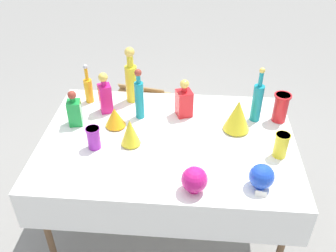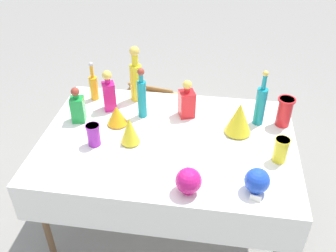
{
  "view_description": "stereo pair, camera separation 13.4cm",
  "coord_description": "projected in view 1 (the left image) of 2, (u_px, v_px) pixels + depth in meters",
  "views": [
    {
      "loc": [
        0.16,
        -1.96,
        2.28
      ],
      "look_at": [
        0.0,
        0.0,
        0.86
      ],
      "focal_mm": 40.0,
      "sensor_mm": 36.0,
      "label": 1
    },
    {
      "loc": [
        0.29,
        -1.95,
        2.28
      ],
      "look_at": [
        0.0,
        0.0,
        0.86
      ],
      "focal_mm": 40.0,
      "sensor_mm": 36.0,
      "label": 2
    }
  ],
  "objects": [
    {
      "name": "ground_plane",
      "position": [
        168.0,
        215.0,
        2.93
      ],
      "size": [
        40.0,
        40.0,
        0.0
      ],
      "primitive_type": "plane",
      "color": "gray"
    },
    {
      "name": "display_table",
      "position": [
        168.0,
        148.0,
        2.49
      ],
      "size": [
        1.68,
        1.16,
        0.76
      ],
      "color": "white",
      "rests_on": "ground"
    },
    {
      "name": "tall_bottle_0",
      "position": [
        88.0,
        89.0,
        2.8
      ],
      "size": [
        0.06,
        0.06,
        0.31
      ],
      "color": "orange",
      "rests_on": "display_table"
    },
    {
      "name": "tall_bottle_1",
      "position": [
        257.0,
        101.0,
        2.57
      ],
      "size": [
        0.07,
        0.07,
        0.41
      ],
      "color": "teal",
      "rests_on": "display_table"
    },
    {
      "name": "tall_bottle_2",
      "position": [
        131.0,
        78.0,
        2.77
      ],
      "size": [
        0.09,
        0.09,
        0.43
      ],
      "color": "yellow",
      "rests_on": "display_table"
    },
    {
      "name": "tall_bottle_3",
      "position": [
        139.0,
        97.0,
        2.59
      ],
      "size": [
        0.06,
        0.06,
        0.38
      ],
      "color": "teal",
      "rests_on": "display_table"
    },
    {
      "name": "square_decanter_0",
      "position": [
        105.0,
        95.0,
        2.67
      ],
      "size": [
        0.11,
        0.11,
        0.31
      ],
      "color": "#C61972",
      "rests_on": "display_table"
    },
    {
      "name": "square_decanter_1",
      "position": [
        75.0,
        110.0,
        2.56
      ],
      "size": [
        0.11,
        0.11,
        0.26
      ],
      "color": "#198C38",
      "rests_on": "display_table"
    },
    {
      "name": "square_decanter_2",
      "position": [
        184.0,
        101.0,
        2.65
      ],
      "size": [
        0.14,
        0.14,
        0.29
      ],
      "color": "red",
      "rests_on": "display_table"
    },
    {
      "name": "slender_vase_0",
      "position": [
        281.0,
        107.0,
        2.59
      ],
      "size": [
        0.12,
        0.12,
        0.21
      ],
      "color": "red",
      "rests_on": "display_table"
    },
    {
      "name": "slender_vase_1",
      "position": [
        94.0,
        137.0,
        2.36
      ],
      "size": [
        0.09,
        0.09,
        0.15
      ],
      "color": "purple",
      "rests_on": "display_table"
    },
    {
      "name": "slender_vase_2",
      "position": [
        281.0,
        144.0,
        2.29
      ],
      "size": [
        0.09,
        0.09,
        0.16
      ],
      "color": "yellow",
      "rests_on": "display_table"
    },
    {
      "name": "fluted_vase_0",
      "position": [
        115.0,
        117.0,
        2.55
      ],
      "size": [
        0.14,
        0.14,
        0.15
      ],
      "color": "orange",
      "rests_on": "display_table"
    },
    {
      "name": "fluted_vase_1",
      "position": [
        238.0,
        115.0,
        2.49
      ],
      "size": [
        0.18,
        0.18,
        0.23
      ],
      "color": "yellow",
      "rests_on": "display_table"
    },
    {
      "name": "fluted_vase_2",
      "position": [
        130.0,
        132.0,
        2.38
      ],
      "size": [
        0.13,
        0.13,
        0.19
      ],
      "color": "yellow",
      "rests_on": "display_table"
    },
    {
      "name": "round_bowl_0",
      "position": [
        194.0,
        180.0,
        2.05
      ],
      "size": [
        0.15,
        0.15,
        0.16
      ],
      "color": "#C61972",
      "rests_on": "display_table"
    },
    {
      "name": "round_bowl_1",
      "position": [
        262.0,
        176.0,
        2.07
      ],
      "size": [
        0.14,
        0.14,
        0.15
      ],
      "color": "blue",
      "rests_on": "display_table"
    },
    {
      "name": "price_tag_left",
      "position": [
        261.0,
        194.0,
        2.05
      ],
      "size": [
        0.06,
        0.03,
        0.03
      ],
      "primitive_type": "cube",
      "rotation": [
        -0.21,
        0.0,
        -0.2
      ],
      "color": "white",
      "rests_on": "display_table"
    },
    {
      "name": "cardboard_box_behind_left",
      "position": [
        141.0,
        110.0,
        3.88
      ],
      "size": [
        0.61,
        0.49,
        0.37
      ],
      "color": "tan",
      "rests_on": "ground"
    },
    {
      "name": "cardboard_box_behind_right",
      "position": [
        134.0,
        120.0,
        3.69
      ],
      "size": [
        0.61,
        0.44,
        0.42
      ],
      "color": "tan",
      "rests_on": "ground"
    }
  ]
}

